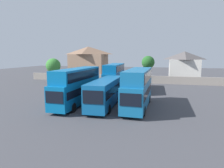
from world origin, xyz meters
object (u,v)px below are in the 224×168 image
Objects in this scene: bus_1 at (77,84)px; bus_4 at (114,75)px; tree_behind_wall at (148,63)px; house_terrace_left at (88,62)px; tree_left_of_lot at (53,66)px; bus_2 at (106,91)px; bus_5 at (137,80)px; bus_3 at (138,86)px; house_terrace_centre at (184,65)px.

bus_4 is at bearing 173.36° from bus_1.
house_terrace_left is at bearing 162.40° from tree_behind_wall.
house_terrace_left reaches higher than bus_1.
tree_left_of_lot is (-5.11, -11.27, -0.66)m from house_terrace_left.
tree_left_of_lot reaches higher than bus_2.
tree_left_of_lot is (-22.35, 7.36, 2.03)m from bus_5.
tree_behind_wall reaches higher than tree_left_of_lot.
tree_behind_wall is (5.65, 12.16, 2.05)m from bus_4.
bus_3 is 1.77× the size of tree_left_of_lot.
bus_3 is at bearing 22.43° from bus_4.
bus_5 reaches higher than bus_2.
house_terrace_left is at bearing -157.17° from bus_2.
bus_5 is 1.72× the size of tree_behind_wall.
house_terrace_centre is (14.86, 19.49, 1.15)m from bus_4.
bus_5 is (-1.73, 12.66, -0.74)m from bus_3.
house_terrace_left is 12.39m from tree_left_of_lot.
bus_1 is 33.44m from house_terrace_left.
bus_4 is (1.72, 13.65, 0.01)m from bus_1.
tree_left_of_lot reaches higher than bus_1.
tree_left_of_lot is at bearing -128.97° from bus_3.
tree_left_of_lot is at bearing -114.00° from bus_4.
tree_behind_wall is at bearing -177.45° from bus_3.
bus_2 is 4.25m from bus_3.
tree_behind_wall reaches higher than bus_3.
bus_1 is 1.04× the size of bus_4.
tree_left_of_lot is 0.91× the size of tree_behind_wall.
tree_behind_wall is (7.37, 25.82, 2.07)m from bus_1.
house_terrace_left reaches higher than bus_2.
tree_behind_wall is at bearing 173.78° from bus_5.
bus_4 is 1.84× the size of tree_left_of_lot.
bus_4 is at bearing -114.91° from tree_behind_wall.
bus_2 is 1.03× the size of house_terrace_left.
bus_3 is 36.65m from house_terrace_left.
bus_5 is at bearing -116.68° from house_terrace_centre.
tree_left_of_lot reaches higher than bus_4.
bus_3 reaches higher than bus_2.
tree_behind_wall is at bearing 164.60° from bus_1.
bus_4 is (-6.44, 13.36, 0.01)m from bus_3.
tree_behind_wall is at bearing -17.60° from house_terrace_left.
bus_1 is 4.05m from bus_2.
bus_1 is at bearing -28.45° from bus_5.
bus_1 is 1.02× the size of bus_2.
tree_left_of_lot is (-15.93, 20.32, 1.29)m from bus_1.
bus_1 is 26.93m from tree_behind_wall.
bus_2 is 1.89× the size of tree_left_of_lot.
tree_behind_wall is (3.39, 25.68, 2.82)m from bus_2.
bus_1 reaches higher than bus_5.
tree_left_of_lot is (-17.64, 6.66, 1.28)m from bus_4.
bus_1 is at bearing -105.92° from tree_behind_wall.
house_terrace_left reaches higher than bus_4.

